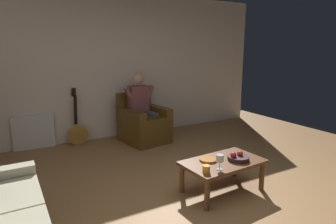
{
  "coord_description": "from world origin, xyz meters",
  "views": [
    {
      "loc": [
        1.93,
        2.18,
        1.67
      ],
      "look_at": [
        -0.03,
        -1.36,
        0.78
      ],
      "focal_mm": 30.76,
      "sensor_mm": 36.0,
      "label": 1
    }
  ],
  "objects": [
    {
      "name": "ground_plane",
      "position": [
        0.0,
        0.0,
        0.0
      ],
      "size": [
        7.36,
        7.36,
        0.0
      ],
      "primitive_type": "plane",
      "color": "#9C6F41"
    },
    {
      "name": "wall_back",
      "position": [
        0.0,
        -3.1,
        1.35
      ],
      "size": [
        6.07,
        0.06,
        2.7
      ],
      "primitive_type": "cube",
      "color": "silver",
      "rests_on": "ground"
    },
    {
      "name": "armchair",
      "position": [
        -0.15,
        -2.52,
        0.32
      ],
      "size": [
        0.82,
        0.91,
        0.88
      ],
      "rotation": [
        0.0,
        0.0,
        0.15
      ],
      "color": "#543B16",
      "rests_on": "ground"
    },
    {
      "name": "person_seated",
      "position": [
        -0.14,
        -2.55,
        0.68
      ],
      "size": [
        0.64,
        0.61,
        1.26
      ],
      "rotation": [
        0.0,
        0.0,
        0.15
      ],
      "color": "brown",
      "rests_on": "ground"
    },
    {
      "name": "coffee_table",
      "position": [
        -0.17,
        -0.28,
        0.33
      ],
      "size": [
        0.99,
        0.62,
        0.38
      ],
      "rotation": [
        0.0,
        0.0,
        0.06
      ],
      "color": "brown",
      "rests_on": "ground"
    },
    {
      "name": "guitar",
      "position": [
        0.95,
        -2.89,
        0.22
      ],
      "size": [
        0.35,
        0.24,
        1.01
      ],
      "color": "#AD7F37",
      "rests_on": "ground"
    },
    {
      "name": "radiator",
      "position": [
        1.65,
        -3.03,
        0.29
      ],
      "size": [
        0.66,
        0.06,
        0.58
      ],
      "primitive_type": "cube",
      "color": "white",
      "rests_on": "ground"
    },
    {
      "name": "wine_glass_near",
      "position": [
        0.02,
        -0.11,
        0.5
      ],
      "size": [
        0.08,
        0.08,
        0.17
      ],
      "color": "silver",
      "rests_on": "coffee_table"
    },
    {
      "name": "fruit_bowl",
      "position": [
        -0.34,
        -0.22,
        0.42
      ],
      "size": [
        0.25,
        0.25,
        0.11
      ],
      "color": "#321F22",
      "rests_on": "coffee_table"
    },
    {
      "name": "decorative_dish",
      "position": [
        -0.03,
        -0.38,
        0.39
      ],
      "size": [
        0.21,
        0.21,
        0.02
      ],
      "primitive_type": "cylinder",
      "color": "#B76721",
      "rests_on": "coffee_table"
    },
    {
      "name": "candle_jar",
      "position": [
        0.19,
        -0.12,
        0.42
      ],
      "size": [
        0.08,
        0.08,
        0.08
      ],
      "primitive_type": "cylinder",
      "color": "orange",
      "rests_on": "coffee_table"
    }
  ]
}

